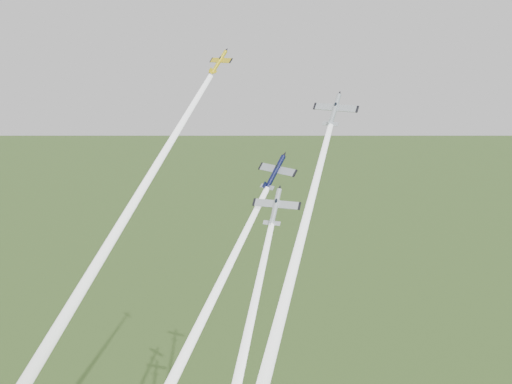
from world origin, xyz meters
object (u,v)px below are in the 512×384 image
plane_silver_right (335,110)px  plane_yellow (219,62)px  plane_silver_low (275,207)px  plane_navy (275,172)px

plane_silver_right → plane_yellow: bearing=-179.7°
plane_silver_low → plane_silver_right: bearing=61.0°
plane_silver_right → plane_silver_low: 21.08m
plane_yellow → plane_silver_low: (18.00, -12.40, -23.92)m
plane_yellow → plane_silver_right: 24.70m
plane_navy → plane_yellow: bearing=172.1°
plane_yellow → plane_silver_low: bearing=-11.2°
plane_yellow → plane_silver_right: bearing=25.4°
plane_silver_right → plane_silver_low: size_ratio=0.99×
plane_silver_right → plane_silver_low: plane_silver_right is taller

